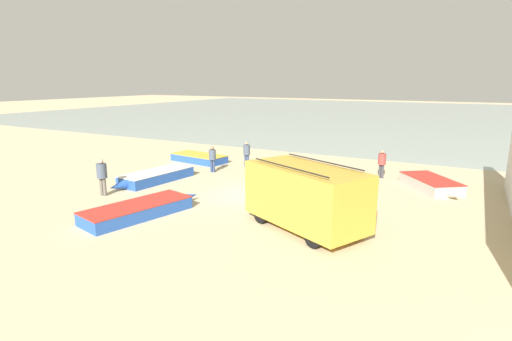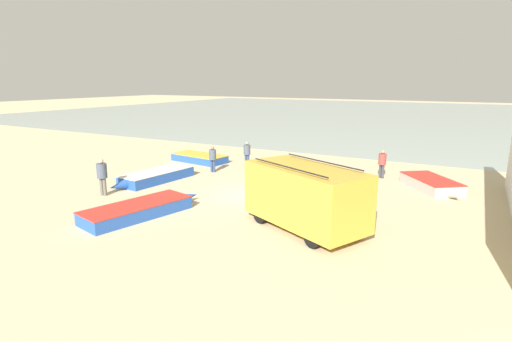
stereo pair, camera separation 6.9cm
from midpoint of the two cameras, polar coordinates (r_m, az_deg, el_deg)
ground_plane at (r=19.36m, az=-0.64°, el=-3.69°), size 200.00×200.00×0.00m
sea_water at (r=68.99m, az=21.28°, el=7.37°), size 120.00×80.00×0.01m
parked_van at (r=14.98m, az=6.89°, el=-3.54°), size 5.29×4.01×2.51m
fishing_rowboat_0 at (r=22.32m, az=23.74°, el=-1.78°), size 3.39×3.94×0.58m
fishing_rowboat_1 at (r=22.75m, az=-14.34°, el=-0.84°), size 1.99×5.28×0.58m
fishing_rowboat_2 at (r=27.80m, az=-8.38°, el=1.80°), size 4.82×2.22×0.52m
fishing_rowboat_3 at (r=21.26m, az=9.21°, el=-1.45°), size 2.02×3.83×0.64m
fishing_rowboat_4 at (r=17.27m, az=-16.30°, el=-5.34°), size 2.60×5.53×0.54m
fisherman_0 at (r=24.32m, az=-6.33°, el=1.96°), size 0.42×0.42×1.59m
fisherman_1 at (r=25.72m, az=-1.42°, el=2.69°), size 0.43×0.43×1.65m
fisherman_2 at (r=23.82m, az=17.47°, el=1.27°), size 0.43×0.43×1.63m
fisherman_3 at (r=20.58m, az=-21.25°, el=-0.43°), size 0.48×0.48×1.83m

